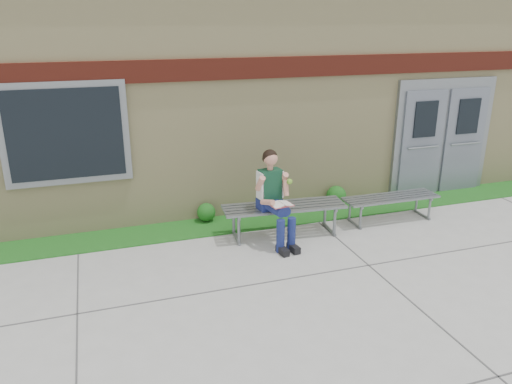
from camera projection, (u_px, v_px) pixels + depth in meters
name	position (u px, v px, depth m)	size (l,w,h in m)	color
ground	(321.00, 294.00, 6.47)	(80.00, 80.00, 0.00)	#9E9E99
grass_strip	(257.00, 220.00, 8.80)	(16.00, 0.80, 0.02)	#175416
school_building	(210.00, 79.00, 11.15)	(16.20, 6.22, 4.20)	beige
bench_left	(284.00, 212.00, 8.12)	(2.03, 0.74, 0.52)	slate
bench_right	(390.00, 202.00, 8.73)	(1.71, 0.49, 0.44)	slate
girl	(275.00, 196.00, 7.72)	(0.55, 0.90, 1.49)	navy
shrub_mid	(206.00, 212.00, 8.71)	(0.32, 0.32, 0.32)	#175416
shrub_east	(336.00, 196.00, 9.45)	(0.37, 0.37, 0.37)	#175416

